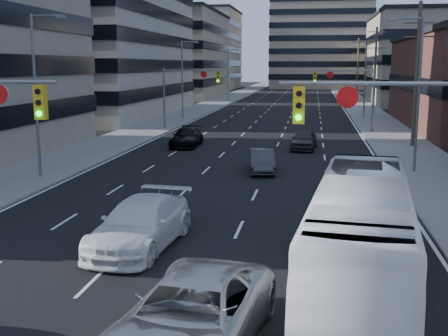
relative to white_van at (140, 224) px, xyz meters
name	(u,v)px	position (x,y,z in m)	size (l,w,h in m)	color
road_surface	(295,91)	(1.34, 120.62, -0.83)	(18.00, 300.00, 0.02)	black
sidewalk_left	(248,90)	(-10.16, 120.62, -0.77)	(5.00, 300.00, 0.15)	slate
sidewalk_right	(343,91)	(12.84, 120.62, -0.77)	(5.00, 300.00, 0.15)	slate
office_left_mid	(62,3)	(-25.66, 50.62, 13.16)	(26.00, 34.00, 28.00)	#ADA089
office_left_far	(167,56)	(-22.66, 90.62, 7.16)	(20.00, 30.00, 16.00)	gray
office_right_far	(442,60)	(26.34, 78.62, 6.16)	(22.00, 28.00, 14.00)	gray
bg_block_left	(191,51)	(-26.66, 130.62, 9.16)	(24.00, 24.00, 20.00)	#ADA089
bg_block_right	(434,66)	(33.34, 120.62, 5.16)	(22.00, 22.00, 12.00)	gray
signal_near_right	(414,135)	(8.80, -1.39, 3.48)	(6.59, 0.33, 6.00)	slate
signal_far_left	(187,86)	(-6.34, 35.61, 3.46)	(6.09, 0.33, 6.00)	slate
signal_far_right	(348,87)	(9.03, 35.61, 3.46)	(6.09, 0.33, 6.00)	slate
utility_pole_block	(417,72)	(13.54, 26.62, 4.93)	(2.20, 0.28, 11.00)	#4C3D2D
utility_pole_midblock	(375,69)	(13.54, 56.62, 4.93)	(2.20, 0.28, 11.00)	#4C3D2D
utility_pole_distant	(358,68)	(13.54, 86.62, 4.93)	(2.20, 0.28, 11.00)	#4C3D2D
streetlight_left_near	(38,89)	(-8.99, 10.62, 4.21)	(2.03, 0.22, 9.00)	slate
streetlight_left_mid	(184,76)	(-8.99, 45.62, 4.21)	(2.03, 0.22, 9.00)	slate
streetlight_left_far	(229,72)	(-8.99, 80.62, 4.21)	(2.03, 0.22, 9.00)	slate
streetlight_right_near	(416,87)	(11.68, 15.62, 4.21)	(2.03, 0.22, 9.00)	slate
streetlight_right_far	(364,76)	(11.68, 50.62, 4.21)	(2.03, 0.22, 9.00)	slate
white_van	(140,224)	(0.00, 0.00, 0.00)	(2.37, 5.82, 1.69)	white
silver_suv	(192,316)	(3.34, -6.85, 0.00)	(2.79, 6.05, 1.68)	#A3A4A8
transit_bus	(361,231)	(7.34, -2.13, 0.74)	(2.66, 11.37, 3.17)	white
sedan_blue	(139,211)	(-0.75, 2.22, -0.15)	(1.65, 4.10, 1.40)	black
sedan_grey_center	(262,161)	(2.94, 14.63, -0.18)	(1.41, 4.04, 1.33)	#363639
sedan_black_far	(187,137)	(-3.86, 24.36, -0.12)	(2.03, 4.99, 1.45)	black
sedan_grey_right	(304,140)	(5.26, 24.25, -0.10)	(1.75, 4.35, 1.48)	#2F3032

